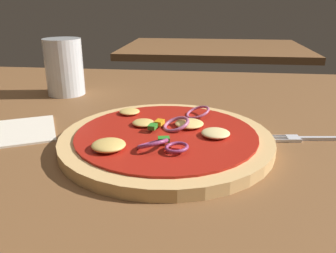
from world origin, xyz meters
TOP-DOWN VIEW (x-y plane):
  - dining_table at (0.00, 0.00)m, footprint 1.34×1.02m
  - pizza at (-0.03, -0.01)m, footprint 0.29×0.29m
  - fork at (0.19, 0.03)m, footprint 0.19×0.04m
  - beer_glass at (-0.27, 0.23)m, footprint 0.08×0.08m
  - napkin at (-0.26, 0.01)m, footprint 0.16×0.16m
  - background_table at (0.04, 1.06)m, footprint 0.76×0.54m

SIDE VIEW (x-z plane):
  - dining_table at x=0.00m, z-range 0.00..0.03m
  - background_table at x=0.04m, z-range 0.00..0.03m
  - napkin at x=-0.26m, z-range 0.03..0.03m
  - fork at x=0.19m, z-range 0.03..0.03m
  - pizza at x=-0.03m, z-range 0.02..0.05m
  - beer_glass at x=-0.27m, z-range 0.02..0.13m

